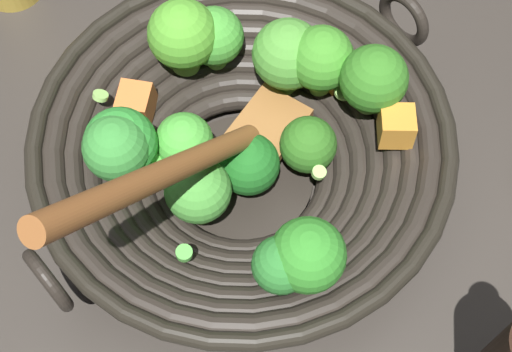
{
  "coord_description": "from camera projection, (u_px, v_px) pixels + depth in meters",
  "views": [
    {
      "loc": [
        -0.28,
        -0.1,
        0.59
      ],
      "look_at": [
        -0.01,
        -0.01,
        0.03
      ],
      "focal_mm": 53.42,
      "sensor_mm": 36.0,
      "label": 1
    }
  ],
  "objects": [
    {
      "name": "ground_plane",
      "position": [
        243.0,
        181.0,
        0.66
      ],
      "size": [
        4.0,
        4.0,
        0.0
      ],
      "primitive_type": "plane",
      "color": "#332D28"
    },
    {
      "name": "wok",
      "position": [
        241.0,
        146.0,
        0.61
      ],
      "size": [
        0.36,
        0.34,
        0.25
      ],
      "color": "black",
      "rests_on": "ground"
    }
  ]
}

